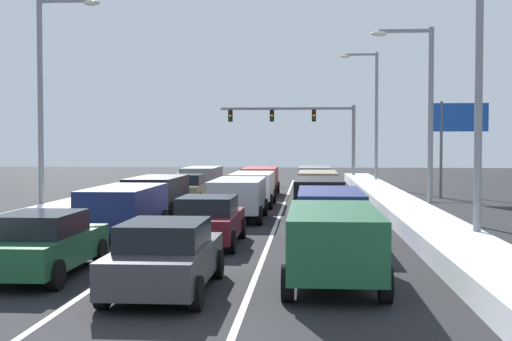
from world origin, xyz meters
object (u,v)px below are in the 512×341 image
object	(u,v)px
suv_navy_left_lane_second	(124,206)
street_lamp_right_far	(372,108)
sedan_maroon_center_lane_second	(208,220)
suv_green_right_lane_nearest	(333,239)
street_lamp_left_mid	(48,89)
suv_black_left_lane_third	(157,192)
sedan_green_left_lane_nearest	(43,244)
suv_black_right_lane_third	(318,195)
suv_gray_right_lane_fifth	(315,177)
suv_gray_left_lane_fifth	(202,178)
suv_red_center_lane_fifth	(260,179)
street_lamp_right_near	(466,75)
roadside_sign_right	(459,128)
traffic_light_gantry	(306,124)
street_lamp_right_mid	(422,104)
sedan_charcoal_center_lane_nearest	(166,256)
suv_white_center_lane_fourth	(253,186)
sedan_tan_left_lane_fourth	(187,188)
suv_tan_right_lane_fourth	(318,184)
suv_navy_right_lane_second	(330,211)
suv_silver_center_lane_third	(239,195)

from	to	relation	value
suv_navy_left_lane_second	street_lamp_right_far	distance (m)	28.44
sedan_maroon_center_lane_second	suv_green_right_lane_nearest	bearing A→B (deg)	-57.14
street_lamp_left_mid	suv_black_left_lane_third	bearing A→B (deg)	25.47
sedan_green_left_lane_nearest	suv_black_left_lane_third	distance (m)	13.75
suv_black_right_lane_third	suv_gray_right_lane_fifth	size ratio (longest dim) A/B	1.00
suv_navy_left_lane_second	suv_gray_left_lane_fifth	distance (m)	19.04
suv_green_right_lane_nearest	suv_red_center_lane_fifth	distance (m)	25.95
suv_black_left_lane_third	street_lamp_left_mid	xyz separation A→B (m)	(-4.08, -1.94, 4.35)
sedan_green_left_lane_nearest	suv_black_left_lane_third	size ratio (longest dim) A/B	0.92
street_lamp_right_near	roadside_sign_right	xyz separation A→B (m)	(4.04, 19.46, -1.05)
suv_gray_left_lane_fifth	traffic_light_gantry	bearing A→B (deg)	65.77
suv_green_right_lane_nearest	suv_gray_left_lane_fifth	bearing A→B (deg)	104.93
street_lamp_right_mid	suv_gray_left_lane_fifth	bearing A→B (deg)	133.17
sedan_charcoal_center_lane_nearest	sedan_green_left_lane_nearest	xyz separation A→B (m)	(-3.26, 1.53, 0.00)
suv_white_center_lane_fourth	sedan_tan_left_lane_fourth	size ratio (longest dim) A/B	1.09
street_lamp_right_near	street_lamp_left_mid	bearing A→B (deg)	153.90
sedan_green_left_lane_nearest	sedan_tan_left_lane_fourth	bearing A→B (deg)	90.29
street_lamp_right_near	suv_navy_left_lane_second	bearing A→B (deg)	166.82
suv_black_right_lane_third	sedan_green_left_lane_nearest	distance (m)	14.31
suv_gray_left_lane_fifth	street_lamp_left_mid	xyz separation A→B (m)	(-4.16, -14.11, 4.35)
sedan_maroon_center_lane_second	suv_gray_left_lane_fifth	xyz separation A→B (m)	(-3.42, 20.78, 0.25)
suv_tan_right_lane_fourth	suv_red_center_lane_fifth	world-z (taller)	same
sedan_maroon_center_lane_second	street_lamp_right_mid	xyz separation A→B (m)	(7.86, 8.75, 4.05)
suv_red_center_lane_fifth	suv_navy_right_lane_second	bearing A→B (deg)	-79.80
sedan_maroon_center_lane_second	street_lamp_right_near	size ratio (longest dim) A/B	0.53
traffic_light_gantry	suv_white_center_lane_fourth	bearing A→B (deg)	-96.81
suv_white_center_lane_fourth	street_lamp_right_mid	bearing A→B (deg)	-30.19
sedan_charcoal_center_lane_nearest	suv_green_right_lane_nearest	bearing A→B (deg)	16.91
roadside_sign_right	suv_gray_left_lane_fifth	bearing A→B (deg)	172.16
traffic_light_gantry	street_lamp_left_mid	xyz separation A→B (m)	(-10.49, -28.17, 0.63)
sedan_tan_left_lane_fourth	suv_navy_right_lane_second	bearing A→B (deg)	-63.69
suv_white_center_lane_fourth	suv_black_left_lane_third	bearing A→B (deg)	-130.16
suv_green_right_lane_nearest	suv_gray_left_lane_fifth	world-z (taller)	same
suv_black_right_lane_third	suv_black_left_lane_third	bearing A→B (deg)	171.18
suv_red_center_lane_fifth	traffic_light_gantry	size ratio (longest dim) A/B	0.45
suv_navy_left_lane_second	street_lamp_right_near	bearing A→B (deg)	-13.18
suv_gray_right_lane_fifth	suv_black_left_lane_third	bearing A→B (deg)	-117.44
sedan_maroon_center_lane_second	suv_navy_left_lane_second	bearing A→B (deg)	150.53
suv_white_center_lane_fourth	suv_black_left_lane_third	distance (m)	5.92
suv_green_right_lane_nearest	suv_navy_left_lane_second	distance (m)	9.93
suv_silver_center_lane_third	street_lamp_right_mid	xyz separation A→B (m)	(7.63, 1.84, 3.80)
street_lamp_right_far	street_lamp_right_near	bearing A→B (deg)	-89.94
sedan_green_left_lane_nearest	sedan_tan_left_lane_fourth	world-z (taller)	same
sedan_charcoal_center_lane_nearest	street_lamp_left_mid	xyz separation A→B (m)	(-7.67, 13.33, 4.60)
suv_tan_right_lane_fourth	suv_navy_right_lane_second	bearing A→B (deg)	-89.27
suv_navy_right_lane_second	sedan_maroon_center_lane_second	bearing A→B (deg)	-172.07
sedan_charcoal_center_lane_nearest	traffic_light_gantry	bearing A→B (deg)	86.11
sedan_charcoal_center_lane_nearest	sedan_green_left_lane_nearest	size ratio (longest dim) A/B	1.00
suv_tan_right_lane_fourth	suv_white_center_lane_fourth	bearing A→B (deg)	-153.38
suv_navy_right_lane_second	suv_navy_left_lane_second	size ratio (longest dim) A/B	1.00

